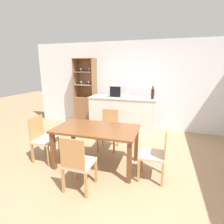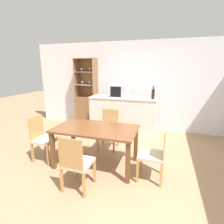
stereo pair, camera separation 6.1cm
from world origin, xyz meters
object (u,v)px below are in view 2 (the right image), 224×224
at_px(dining_chair_side_right_near, 154,154).
at_px(wine_bottle, 153,94).
at_px(dining_chair_head_far, 109,130).
at_px(dining_chair_head_near, 77,163).
at_px(dining_chair_side_left_near, 43,139).
at_px(dining_table, 96,133).
at_px(microwave, 120,91).
at_px(display_cabinet, 87,106).

xyz_separation_m(dining_chair_side_right_near, wine_bottle, (-0.19, 1.68, 0.74)).
relative_size(dining_chair_head_far, dining_chair_side_right_near, 1.00).
bearing_deg(dining_chair_side_right_near, dining_chair_head_near, 120.69).
height_order(dining_chair_head_far, wine_bottle, wine_bottle).
bearing_deg(dining_chair_side_left_near, dining_table, 98.27).
bearing_deg(dining_chair_head_near, dining_table, 90.73).
bearing_deg(dining_chair_head_far, dining_chair_side_right_near, 138.62).
distance_m(dining_table, microwave, 1.77).
xyz_separation_m(dining_chair_head_near, wine_bottle, (0.88, 2.29, 0.74)).
relative_size(dining_table, dining_chair_side_right_near, 1.69).
bearing_deg(dining_chair_head_near, display_cabinet, 113.22).
relative_size(dining_chair_head_near, microwave, 2.01).
bearing_deg(dining_chair_head_near, dining_chair_side_left_near, 150.82).
bearing_deg(dining_chair_head_near, microwave, 90.73).
relative_size(dining_chair_side_left_near, wine_bottle, 2.76).
relative_size(microwave, wine_bottle, 1.38).
distance_m(dining_chair_head_near, microwave, 2.54).
xyz_separation_m(dining_table, dining_chair_head_near, (-0.00, -0.74, -0.20)).
xyz_separation_m(microwave, wine_bottle, (0.88, -0.13, -0.02)).
xyz_separation_m(dining_chair_head_far, microwave, (0.00, 0.94, 0.76)).
height_order(display_cabinet, microwave, display_cabinet).
relative_size(display_cabinet, microwave, 4.70).
bearing_deg(dining_chair_side_left_near, dining_chair_head_far, 130.66).
bearing_deg(display_cabinet, wine_bottle, -16.08).
height_order(dining_chair_head_far, dining_chair_head_near, same).
relative_size(dining_chair_side_left_near, dining_chair_side_right_near, 1.00).
relative_size(dining_chair_head_far, dining_chair_side_left_near, 1.00).
height_order(dining_chair_head_far, dining_chair_side_right_near, same).
bearing_deg(dining_chair_head_near, dining_chair_side_right_near, 30.63).
bearing_deg(dining_chair_side_right_near, dining_chair_head_far, 51.80).
distance_m(dining_chair_head_far, dining_chair_side_right_near, 1.38).
height_order(display_cabinet, dining_chair_head_near, display_cabinet).
height_order(dining_chair_head_near, wine_bottle, wine_bottle).
xyz_separation_m(dining_chair_side_left_near, microwave, (1.07, 1.81, 0.76)).
distance_m(microwave, wine_bottle, 0.89).
height_order(dining_chair_head_far, dining_chair_side_left_near, same).
relative_size(dining_chair_side_right_near, wine_bottle, 2.76).
relative_size(dining_table, wine_bottle, 4.68).
xyz_separation_m(display_cabinet, dining_chair_side_left_near, (0.12, -2.28, -0.18)).
relative_size(display_cabinet, wine_bottle, 6.47).
relative_size(dining_chair_head_far, wine_bottle, 2.76).
bearing_deg(wine_bottle, dining_chair_side_left_near, -139.28).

